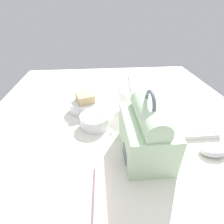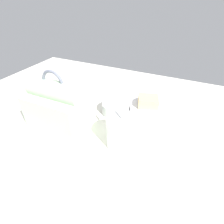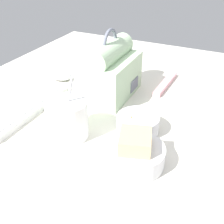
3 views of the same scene
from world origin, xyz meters
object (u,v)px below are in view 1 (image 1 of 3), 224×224
(bento_bowl_sandwich, at_px, (86,104))
(bento_bowl_snacks, at_px, (95,120))
(lunch_bag, at_px, (146,132))
(computer_mouse, at_px, (213,150))
(keyboard, at_px, (181,113))
(soup_cup, at_px, (131,101))
(chopstick_case, at_px, (100,194))

(bento_bowl_sandwich, xyz_separation_m, bento_bowl_snacks, (0.12, 0.04, -0.01))
(lunch_bag, xyz_separation_m, bento_bowl_sandwich, (-0.27, -0.19, -0.05))
(lunch_bag, xyz_separation_m, computer_mouse, (0.02, 0.21, -0.07))
(keyboard, xyz_separation_m, soup_cup, (-0.05, -0.21, 0.04))
(bento_bowl_sandwich, distance_m, chopstick_case, 0.41)
(soup_cup, height_order, bento_bowl_sandwich, soup_cup)
(bento_bowl_snacks, distance_m, computer_mouse, 0.41)
(keyboard, distance_m, chopstick_case, 0.49)
(lunch_bag, distance_m, computer_mouse, 0.22)
(soup_cup, relative_size, chopstick_case, 0.90)
(soup_cup, bearing_deg, chopstick_case, -20.43)
(bento_bowl_snacks, bearing_deg, bento_bowl_sandwich, -161.87)
(bento_bowl_snacks, relative_size, chopstick_case, 0.59)
(lunch_bag, relative_size, computer_mouse, 2.54)
(lunch_bag, xyz_separation_m, soup_cup, (-0.25, -0.00, -0.03))
(keyboard, height_order, bento_bowl_sandwich, bento_bowl_sandwich)
(bento_bowl_snacks, bearing_deg, chopstick_case, 1.98)
(keyboard, bearing_deg, chopstick_case, -46.34)
(bento_bowl_snacks, relative_size, computer_mouse, 1.30)
(lunch_bag, distance_m, soup_cup, 0.25)
(lunch_bag, bearing_deg, keyboard, 133.66)
(keyboard, distance_m, bento_bowl_sandwich, 0.41)
(keyboard, height_order, lunch_bag, lunch_bag)
(computer_mouse, height_order, chopstick_case, computer_mouse)
(bento_bowl_sandwich, bearing_deg, soup_cup, 82.48)
(keyboard, height_order, bento_bowl_snacks, bento_bowl_snacks)
(lunch_bag, height_order, soup_cup, lunch_bag)
(keyboard, bearing_deg, lunch_bag, -46.34)
(keyboard, distance_m, bento_bowl_snacks, 0.36)
(keyboard, bearing_deg, bento_bowl_sandwich, -100.35)
(chopstick_case, bearing_deg, soup_cup, 159.57)
(soup_cup, relative_size, bento_bowl_snacks, 1.52)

